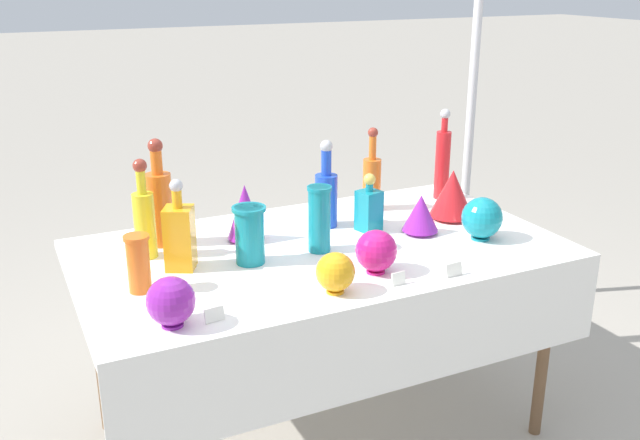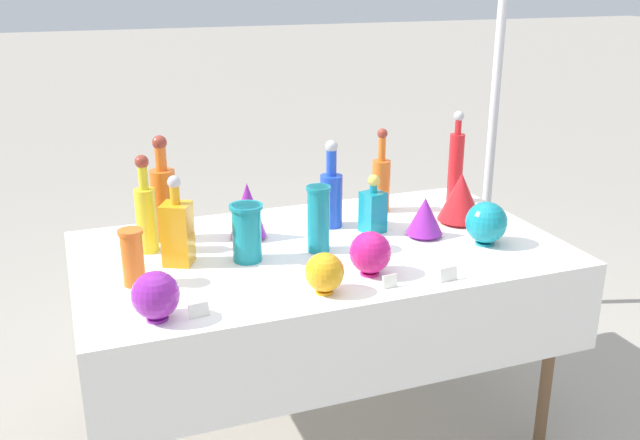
# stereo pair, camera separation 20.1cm
# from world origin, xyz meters

# --- Properties ---
(ground_plane) EXTENTS (40.00, 40.00, 0.00)m
(ground_plane) POSITION_xyz_m (0.00, 0.00, 0.00)
(ground_plane) COLOR #A0998C
(display_table) EXTENTS (1.68, 0.95, 0.76)m
(display_table) POSITION_xyz_m (0.00, -0.04, 0.70)
(display_table) COLOR white
(display_table) RESTS_ON ground
(tall_bottle_0) EXTENTS (0.06, 0.06, 0.38)m
(tall_bottle_0) POSITION_xyz_m (0.71, 0.29, 0.92)
(tall_bottle_0) COLOR red
(tall_bottle_0) RESTS_ON display_table
(tall_bottle_1) EXTENTS (0.07, 0.07, 0.34)m
(tall_bottle_1) POSITION_xyz_m (0.37, 0.29, 0.88)
(tall_bottle_1) COLOR orange
(tall_bottle_1) RESTS_ON display_table
(tall_bottle_2) EXTENTS (0.07, 0.07, 0.34)m
(tall_bottle_2) POSITION_xyz_m (-0.57, 0.17, 0.90)
(tall_bottle_2) COLOR yellow
(tall_bottle_2) RESTS_ON display_table
(tall_bottle_3) EXTENTS (0.09, 0.09, 0.38)m
(tall_bottle_3) POSITION_xyz_m (-0.49, 0.26, 0.91)
(tall_bottle_3) COLOR orange
(tall_bottle_3) RESTS_ON display_table
(tall_bottle_4) EXTENTS (0.08, 0.08, 0.33)m
(tall_bottle_4) POSITION_xyz_m (0.11, 0.19, 0.89)
(tall_bottle_4) COLOR blue
(tall_bottle_4) RESTS_ON display_table
(square_decanter_0) EXTENTS (0.09, 0.09, 0.22)m
(square_decanter_0) POSITION_xyz_m (0.24, 0.08, 0.85)
(square_decanter_0) COLOR teal
(square_decanter_0) RESTS_ON display_table
(square_decanter_1) EXTENTS (0.12, 0.12, 0.30)m
(square_decanter_1) POSITION_xyz_m (-0.49, 0.02, 0.88)
(square_decanter_1) COLOR orange
(square_decanter_1) RESTS_ON display_table
(slender_vase_0) EXTENTS (0.11, 0.11, 0.20)m
(slender_vase_0) POSITION_xyz_m (-0.27, -0.03, 0.86)
(slender_vase_0) COLOR teal
(slender_vase_0) RESTS_ON display_table
(slender_vase_1) EXTENTS (0.08, 0.08, 0.23)m
(slender_vase_1) POSITION_xyz_m (-0.02, -0.03, 0.88)
(slender_vase_1) COLOR teal
(slender_vase_1) RESTS_ON display_table
(slender_vase_2) EXTENTS (0.08, 0.08, 0.18)m
(slender_vase_2) POSITION_xyz_m (-0.65, -0.10, 0.86)
(slender_vase_2) COLOR orange
(slender_vase_2) RESTS_ON display_table
(fluted_vase_0) EXTENTS (0.13, 0.13, 0.15)m
(fluted_vase_0) POSITION_xyz_m (0.39, -0.03, 0.84)
(fluted_vase_0) COLOR purple
(fluted_vase_0) RESTS_ON display_table
(fluted_vase_1) EXTENTS (0.17, 0.17, 0.19)m
(fluted_vase_1) POSITION_xyz_m (0.59, 0.06, 0.86)
(fluted_vase_1) COLOR red
(fluted_vase_1) RESTS_ON display_table
(fluted_vase_2) EXTENTS (0.13, 0.13, 0.21)m
(fluted_vase_2) POSITION_xyz_m (-0.21, 0.17, 0.87)
(fluted_vase_2) COLOR purple
(fluted_vase_2) RESTS_ON display_table
(round_bowl_0) EXTENTS (0.13, 0.13, 0.14)m
(round_bowl_0) POSITION_xyz_m (0.07, -0.28, 0.83)
(round_bowl_0) COLOR #C61972
(round_bowl_0) RESTS_ON display_table
(round_bowl_1) EXTENTS (0.13, 0.13, 0.14)m
(round_bowl_1) POSITION_xyz_m (-0.62, -0.36, 0.83)
(round_bowl_1) COLOR purple
(round_bowl_1) RESTS_ON display_table
(round_bowl_2) EXTENTS (0.15, 0.15, 0.16)m
(round_bowl_2) POSITION_xyz_m (0.56, -0.18, 0.84)
(round_bowl_2) COLOR teal
(round_bowl_2) RESTS_ON display_table
(round_bowl_3) EXTENTS (0.12, 0.12, 0.13)m
(round_bowl_3) POSITION_xyz_m (-0.12, -0.36, 0.83)
(round_bowl_3) COLOR orange
(round_bowl_3) RESTS_ON display_table
(price_tag_left) EXTENTS (0.06, 0.02, 0.04)m
(price_tag_left) POSITION_xyz_m (-0.50, -0.38, 0.78)
(price_tag_left) COLOR white
(price_tag_left) RESTS_ON display_table
(price_tag_center) EXTENTS (0.06, 0.02, 0.04)m
(price_tag_center) POSITION_xyz_m (0.28, -0.41, 0.78)
(price_tag_center) COLOR white
(price_tag_center) RESTS_ON display_table
(price_tag_right) EXTENTS (0.05, 0.02, 0.04)m
(price_tag_right) POSITION_xyz_m (0.08, -0.39, 0.78)
(price_tag_right) COLOR white
(price_tag_right) RESTS_ON display_table
(cardboard_box_behind_left) EXTENTS (0.56, 0.32, 0.37)m
(cardboard_box_behind_left) POSITION_xyz_m (0.24, 0.89, 0.15)
(cardboard_box_behind_left) COLOR tan
(cardboard_box_behind_left) RESTS_ON ground
(canopy_pole) EXTENTS (0.18, 0.18, 2.42)m
(canopy_pole) POSITION_xyz_m (1.16, 0.72, 0.95)
(canopy_pole) COLOR silver
(canopy_pole) RESTS_ON ground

